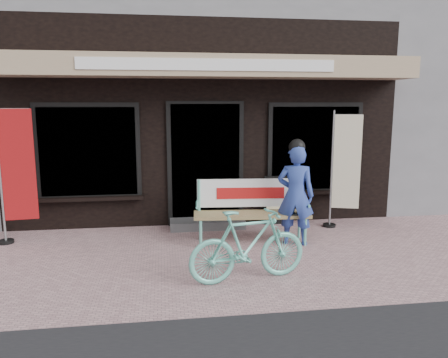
{
  "coord_description": "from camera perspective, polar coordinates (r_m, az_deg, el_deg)",
  "views": [
    {
      "loc": [
        -0.74,
        -5.64,
        2.17
      ],
      "look_at": [
        0.15,
        0.7,
        1.05
      ],
      "focal_mm": 35.0,
      "sensor_mm": 36.0,
      "label": 1
    }
  ],
  "objects": [
    {
      "name": "person",
      "position": [
        6.78,
        9.34,
        -1.83
      ],
      "size": [
        0.66,
        0.54,
        1.64
      ],
      "rotation": [
        0.0,
        0.0,
        -0.36
      ],
      "color": "#2C4298",
      "rests_on": "ground"
    },
    {
      "name": "ground",
      "position": [
        6.09,
        -0.48,
        -10.96
      ],
      "size": [
        70.0,
        70.0,
        0.0
      ],
      "primitive_type": "plane",
      "color": "#AC8486",
      "rests_on": "ground"
    },
    {
      "name": "menu_stand",
      "position": [
        7.93,
        6.83,
        -2.68
      ],
      "size": [
        0.44,
        0.11,
        0.88
      ],
      "rotation": [
        0.0,
        0.0,
        -0.02
      ],
      "color": "black",
      "rests_on": "ground"
    },
    {
      "name": "storefront",
      "position": [
        10.66,
        -4.13,
        14.34
      ],
      "size": [
        7.0,
        6.77,
        6.0
      ],
      "color": "black",
      "rests_on": "ground"
    },
    {
      "name": "bench",
      "position": [
        6.9,
        3.57,
        -3.47
      ],
      "size": [
        1.83,
        0.61,
        0.98
      ],
      "rotation": [
        0.0,
        0.0,
        -0.08
      ],
      "color": "#61BDAA",
      "rests_on": "ground"
    },
    {
      "name": "nobori_red",
      "position": [
        7.43,
        -25.6,
        0.77
      ],
      "size": [
        0.64,
        0.26,
        2.16
      ],
      "rotation": [
        0.0,
        0.0,
        0.1
      ],
      "color": "gray",
      "rests_on": "ground"
    },
    {
      "name": "nobori_cream",
      "position": [
        7.82,
        15.4,
        1.37
      ],
      "size": [
        0.61,
        0.29,
        2.04
      ],
      "rotation": [
        0.0,
        0.0,
        -0.29
      ],
      "color": "gray",
      "rests_on": "ground"
    },
    {
      "name": "bicycle",
      "position": [
        5.4,
        3.17,
        -8.66
      ],
      "size": [
        1.55,
        0.68,
        0.9
      ],
      "primitive_type": "imported",
      "rotation": [
        0.0,
        0.0,
        1.75
      ],
      "color": "#61BDAA",
      "rests_on": "ground"
    }
  ]
}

